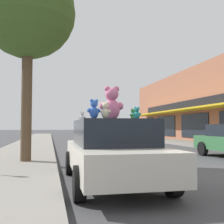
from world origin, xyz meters
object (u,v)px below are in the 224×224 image
(teddy_bear_white, at_px, (82,116))
(street_tree, at_px, (28,12))
(plush_art_car, at_px, (112,150))
(teddy_bear_blue, at_px, (94,109))
(teddy_bear_black, at_px, (108,115))
(teddy_bear_green, at_px, (133,114))
(teddy_bear_teal, at_px, (137,113))
(teddy_bear_cream, at_px, (105,111))
(teddy_bear_giant, at_px, (112,104))

(teddy_bear_white, bearing_deg, street_tree, -48.12)
(plush_art_car, xyz_separation_m, teddy_bear_white, (-0.56, 1.06, 0.80))
(teddy_bear_blue, bearing_deg, teddy_bear_black, -124.76)
(teddy_bear_blue, xyz_separation_m, teddy_bear_green, (1.01, 0.71, -0.06))
(teddy_bear_white, relative_size, teddy_bear_green, 0.93)
(plush_art_car, xyz_separation_m, teddy_bear_teal, (0.41, -0.61, 0.81))
(teddy_bear_cream, distance_m, teddy_bear_green, 1.11)
(teddy_bear_black, bearing_deg, teddy_bear_blue, 32.91)
(teddy_bear_giant, xyz_separation_m, teddy_bear_teal, (0.36, -0.83, -0.26))
(teddy_bear_giant, bearing_deg, teddy_bear_cream, 69.55)
(teddy_bear_giant, relative_size, teddy_bear_black, 2.52)
(teddy_bear_white, relative_size, teddy_bear_teal, 0.90)
(teddy_bear_giant, xyz_separation_m, street_tree, (-2.21, 3.42, 3.41))
(plush_art_car, xyz_separation_m, teddy_bear_giant, (0.05, 0.22, 1.08))
(teddy_bear_green, xyz_separation_m, street_tree, (-2.63, 3.78, 3.68))
(teddy_bear_blue, relative_size, teddy_bear_green, 1.48)
(teddy_bear_blue, relative_size, teddy_bear_cream, 1.17)
(street_tree, bearing_deg, teddy_bear_green, -55.18)
(plush_art_car, relative_size, teddy_bear_white, 18.87)
(teddy_bear_cream, xyz_separation_m, teddy_bear_teal, (0.74, 0.31, -0.03))
(teddy_bear_cream, xyz_separation_m, teddy_bear_white, (-0.23, 1.98, -0.04))
(teddy_bear_black, bearing_deg, street_tree, -88.65)
(teddy_bear_cream, bearing_deg, plush_art_car, -65.63)
(plush_art_car, distance_m, teddy_bear_black, 1.11)
(teddy_bear_teal, bearing_deg, teddy_bear_giant, -68.11)
(teddy_bear_teal, bearing_deg, teddy_bear_green, -98.72)
(teddy_bear_green, height_order, street_tree, street_tree)
(teddy_bear_white, bearing_deg, teddy_bear_blue, 100.43)
(plush_art_car, relative_size, teddy_bear_black, 14.15)
(teddy_bear_white, distance_m, street_tree, 4.78)
(teddy_bear_white, bearing_deg, teddy_bear_green, 140.46)
(teddy_bear_blue, distance_m, street_tree, 5.99)
(teddy_bear_giant, distance_m, teddy_bear_blue, 1.25)
(street_tree, bearing_deg, teddy_bear_black, -52.61)
(teddy_bear_cream, bearing_deg, teddy_bear_blue, 27.47)
(teddy_bear_cream, relative_size, teddy_bear_white, 1.35)
(teddy_bear_black, bearing_deg, teddy_bear_cream, 40.46)
(plush_art_car, distance_m, teddy_bear_blue, 1.34)
(teddy_bear_giant, bearing_deg, plush_art_car, 74.35)
(teddy_bear_black, relative_size, teddy_bear_green, 1.24)
(teddy_bear_blue, xyz_separation_m, street_tree, (-1.62, 4.49, 3.62))
(teddy_bear_teal, bearing_deg, teddy_bear_white, -61.33)
(teddy_bear_white, height_order, teddy_bear_teal, teddy_bear_teal)
(teddy_bear_black, xyz_separation_m, teddy_bear_blue, (-0.61, -1.58, 0.03))
(teddy_bear_blue, xyz_separation_m, teddy_bear_cream, (0.21, -0.06, -0.03))
(teddy_bear_giant, relative_size, teddy_bear_blue, 2.12)
(teddy_bear_cream, bearing_deg, teddy_bear_white, -39.44)
(teddy_bear_blue, bearing_deg, plush_art_car, -135.97)
(teddy_bear_white, distance_m, teddy_bear_teal, 1.93)
(teddy_bear_white, xyz_separation_m, teddy_bear_teal, (0.97, -1.67, 0.01))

